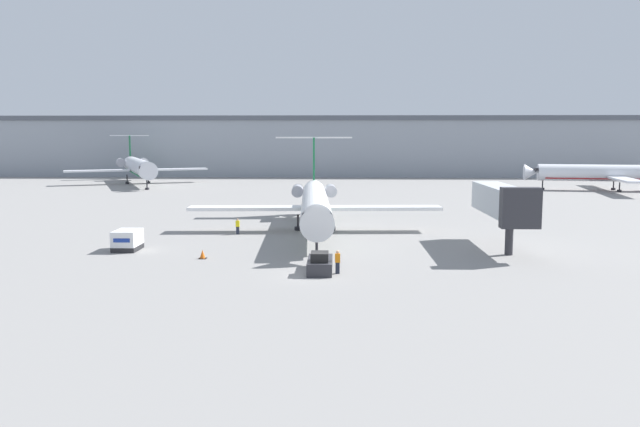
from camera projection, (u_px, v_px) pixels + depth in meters
name	position (u px, v px, depth m)	size (l,w,h in m)	color
ground_plane	(315.00, 274.00, 46.97)	(600.00, 600.00, 0.00)	gray
terminal_building	(332.00, 146.00, 165.04)	(180.00, 16.80, 15.58)	#8C939E
airplane_main	(315.00, 202.00, 67.72)	(27.69, 33.73, 10.29)	white
pushback_tug	(320.00, 264.00, 47.82)	(1.88, 4.41, 1.70)	#2D2D33
luggage_cart	(127.00, 240.00, 56.91)	(2.12, 3.07, 1.86)	#232326
worker_near_tug	(338.00, 261.00, 47.16)	(0.40, 0.25, 1.80)	#232838
worker_by_wing	(238.00, 226.00, 66.15)	(0.40, 0.24, 1.70)	#232838
traffic_cone_left	(203.00, 254.00, 53.04)	(0.67, 0.67, 0.76)	black
airplane_parked_far_left	(138.00, 167.00, 135.82)	(28.96, 37.71, 10.66)	silver
airplane_parked_far_right	(613.00, 173.00, 118.66)	(31.69, 30.12, 10.11)	silver
jet_bridge	(502.00, 201.00, 56.88)	(3.20, 13.30, 6.19)	#2D2D33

